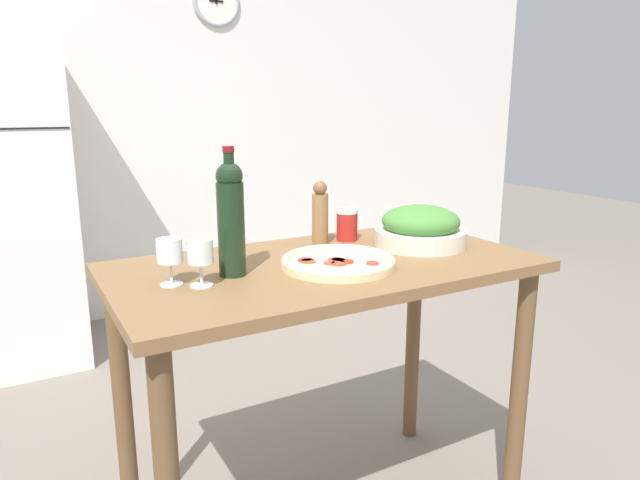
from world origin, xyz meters
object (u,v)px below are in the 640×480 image
wine_glass_far (170,253)px  salt_canister (347,225)px  salad_bowl (420,228)px  pepper_mill (320,214)px  homemade_pizza (338,262)px  wine_bottle (231,216)px  refrigerator (1,201)px  wine_glass_near (200,254)px

wine_glass_far → salt_canister: size_ratio=1.15×
salad_bowl → salt_canister: 0.25m
wine_glass_far → salad_bowl: size_ratio=0.41×
wine_glass_far → pepper_mill: 0.59m
homemade_pizza → wine_bottle: bearing=166.0°
wine_bottle → salt_canister: bearing=22.0°
refrigerator → wine_glass_far: refrigerator is taller
wine_glass_far → salad_bowl: 0.83m
salad_bowl → refrigerator: bearing=122.3°
pepper_mill → homemade_pizza: 0.29m
wine_bottle → homemade_pizza: (0.29, -0.07, -0.15)m
wine_bottle → homemade_pizza: bearing=-14.0°
wine_bottle → pepper_mill: bearing=26.5°
salad_bowl → wine_glass_near: bearing=-175.0°
wine_bottle → refrigerator: bearing=105.8°
wine_glass_far → wine_bottle: bearing=2.7°
homemade_pizza → salt_canister: bearing=53.8°
pepper_mill → salad_bowl: bearing=-32.6°
salad_bowl → homemade_pizza: (-0.37, -0.08, -0.04)m
wine_bottle → salad_bowl: wine_bottle is taller
homemade_pizza → salt_canister: (0.20, 0.27, 0.04)m
wine_bottle → pepper_mill: wine_bottle is taller
wine_glass_far → refrigerator: bearing=100.9°
pepper_mill → wine_bottle: bearing=-153.5°
wine_glass_near → refrigerator: bearing=102.5°
wine_glass_far → homemade_pizza: 0.47m
wine_glass_far → homemade_pizza: bearing=-8.0°
wine_glass_near → homemade_pizza: (0.40, -0.02, -0.07)m
refrigerator → pepper_mill: refrigerator is taller
wine_bottle → wine_glass_far: 0.19m
wine_glass_near → salt_canister: bearing=23.1°
pepper_mill → homemade_pizza: (-0.09, -0.26, -0.09)m
homemade_pizza → pepper_mill: bearing=71.6°
wine_glass_near → salad_bowl: 0.77m
salad_bowl → homemade_pizza: size_ratio=0.91×
wine_glass_near → pepper_mill: size_ratio=0.58×
wine_bottle → wine_glass_near: wine_bottle is taller
refrigerator → wine_glass_far: (0.37, -1.92, 0.11)m
refrigerator → salt_canister: (1.03, -1.71, 0.08)m
salad_bowl → salt_canister: salad_bowl is taller
pepper_mill → homemade_pizza: pepper_mill is taller
wine_bottle → wine_glass_far: size_ratio=2.84×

